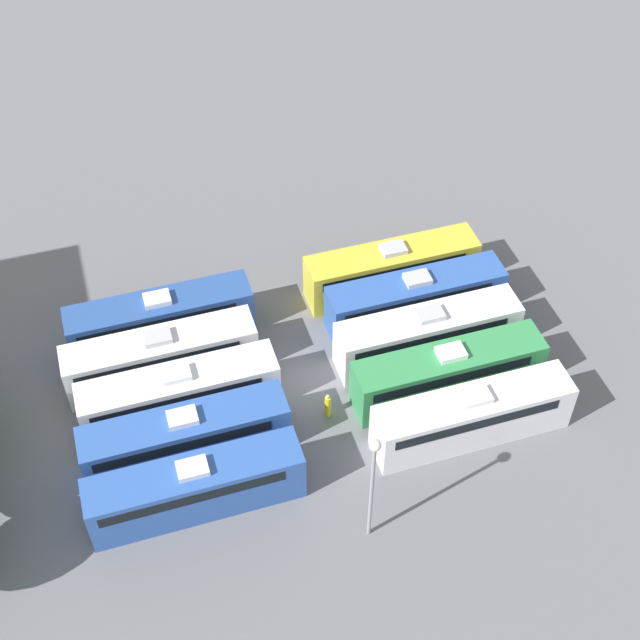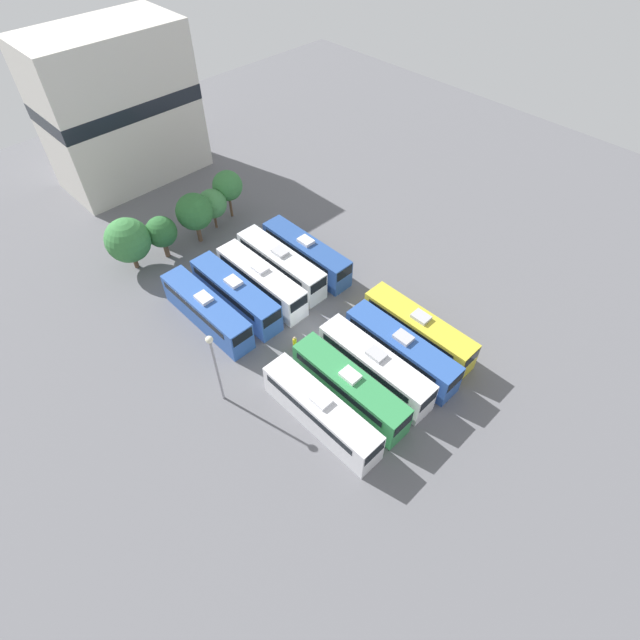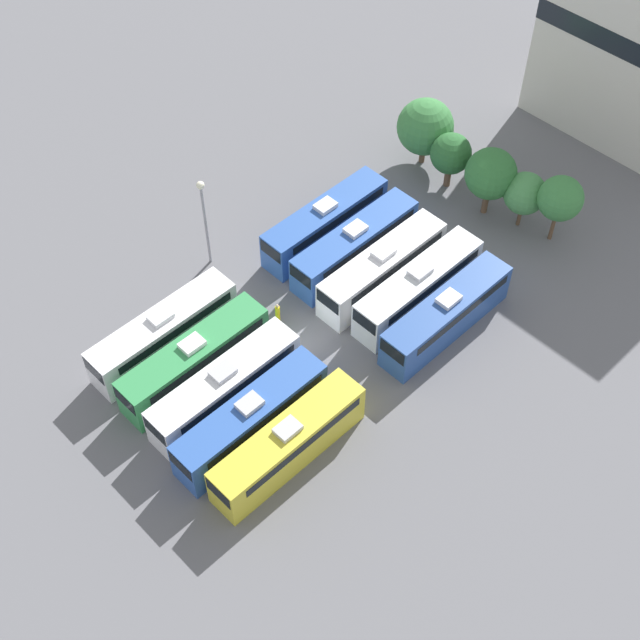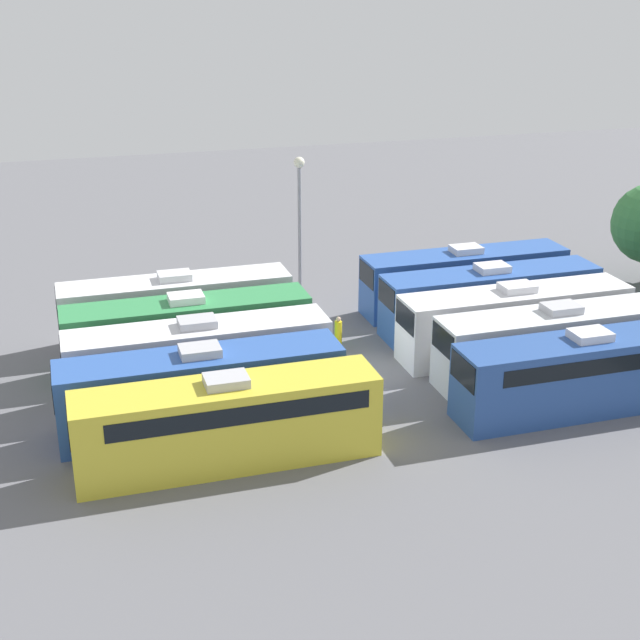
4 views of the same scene
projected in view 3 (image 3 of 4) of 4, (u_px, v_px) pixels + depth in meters
ground_plane at (307, 339)px, 63.61m from camera, size 113.73×113.73×0.00m
bus_0 at (164, 331)px, 61.77m from camera, size 2.50×11.40×3.58m
bus_1 at (195, 359)px, 60.25m from camera, size 2.50×11.40×3.58m
bus_2 at (225, 386)px, 58.79m from camera, size 2.50×11.40×3.58m
bus_3 at (251, 418)px, 57.20m from camera, size 2.50×11.40×3.58m
bus_4 at (289, 443)px, 56.02m from camera, size 2.50×11.40×3.58m
bus_5 at (326, 221)px, 68.77m from camera, size 2.50×11.40×3.58m
bus_6 at (355, 244)px, 67.17m from camera, size 2.50×11.40×3.58m
bus_7 at (383, 268)px, 65.63m from camera, size 2.50×11.40×3.58m
bus_8 at (419, 286)px, 64.45m from camera, size 2.50×11.40×3.58m
bus_9 at (447, 314)px, 62.79m from camera, size 2.50×11.40×3.58m
worker_person at (278, 314)px, 64.02m from camera, size 0.36×0.36×1.80m
light_pole at (204, 209)px, 64.27m from camera, size 0.60×0.60×8.06m
tree_0 at (425, 127)px, 73.17m from camera, size 4.73×4.73×6.02m
tree_1 at (451, 154)px, 71.53m from camera, size 3.38×3.38×5.02m
tree_2 at (491, 174)px, 68.96m from camera, size 4.09×4.09×6.04m
tree_3 at (525, 193)px, 68.54m from camera, size 3.35×3.35×4.97m
tree_4 at (560, 199)px, 66.81m from camera, size 3.50×3.50×5.98m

